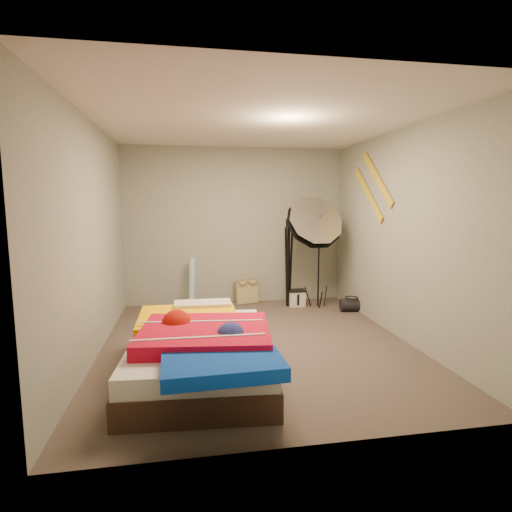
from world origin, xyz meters
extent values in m
plane|color=#51493F|center=(0.00, 0.00, 0.00)|extent=(4.00, 4.00, 0.00)
plane|color=silver|center=(0.00, 0.00, 2.50)|extent=(4.00, 4.00, 0.00)
plane|color=gray|center=(0.00, 2.00, 1.25)|extent=(3.50, 0.00, 3.50)
plane|color=gray|center=(0.00, -2.00, 1.25)|extent=(3.50, 0.00, 3.50)
plane|color=gray|center=(-1.75, 0.00, 1.25)|extent=(0.00, 4.00, 4.00)
plane|color=gray|center=(1.75, 0.00, 1.25)|extent=(0.00, 4.00, 4.00)
cube|color=tan|center=(0.17, 1.89, 0.18)|extent=(0.40, 0.24, 0.38)
cylinder|color=#4EB0C4|center=(-0.71, 1.74, 0.39)|extent=(0.13, 0.24, 0.79)
cube|color=silver|center=(0.92, 1.57, 0.12)|extent=(0.25, 0.18, 0.24)
cylinder|color=black|center=(1.65, 1.13, 0.10)|extent=(0.34, 0.24, 0.19)
cube|color=gold|center=(1.73, 0.60, 1.95)|extent=(0.02, 0.91, 0.78)
cube|color=gold|center=(1.73, 0.85, 1.75)|extent=(0.02, 0.91, 0.78)
cube|color=#412A1E|center=(-0.67, -0.79, 0.12)|extent=(1.38, 1.88, 0.23)
cube|color=silver|center=(-0.67, -0.79, 0.32)|extent=(1.34, 1.84, 0.16)
cube|color=#FDC300|center=(-0.77, -0.37, 0.43)|extent=(0.99, 0.87, 0.13)
cube|color=red|center=(-0.63, -0.93, 0.45)|extent=(1.24, 1.08, 0.14)
cube|color=blue|center=(-0.53, -1.47, 0.42)|extent=(0.93, 0.75, 0.11)
cube|color=#E8A5AF|center=(-0.62, -0.02, 0.47)|extent=(0.64, 0.31, 0.13)
cylinder|color=black|center=(1.25, 1.49, 0.70)|extent=(0.02, 0.02, 1.40)
cube|color=black|center=(1.25, 1.49, 1.35)|extent=(0.06, 0.06, 0.09)
cone|color=silver|center=(1.11, 1.37, 1.31)|extent=(1.04, 0.75, 1.03)
cylinder|color=black|center=(0.79, 1.60, 0.63)|extent=(0.05, 0.05, 1.25)
cube|color=black|center=(0.79, 1.60, 1.32)|extent=(0.08, 0.08, 0.13)
camera|label=1|loc=(-0.77, -4.41, 1.63)|focal=28.00mm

